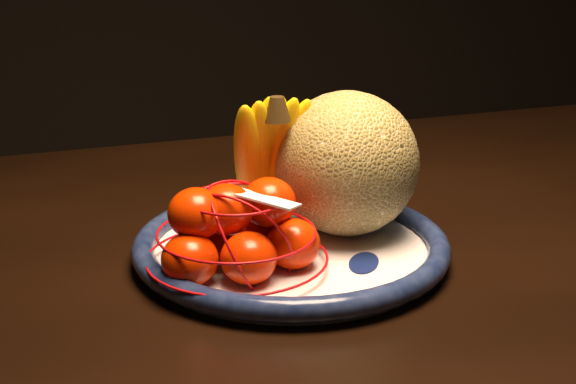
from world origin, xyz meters
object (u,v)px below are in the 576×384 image
object	(u,v)px
fruit_bowl	(291,247)
banana_bunch	(265,157)
mandarin_bag	(237,233)
dining_table	(466,264)
cantaloupe	(347,163)

from	to	relation	value
fruit_bowl	banana_bunch	world-z (taller)	banana_bunch
mandarin_bag	dining_table	bearing A→B (deg)	19.79
cantaloupe	banana_bunch	size ratio (longest dim) A/B	0.92
dining_table	mandarin_bag	bearing A→B (deg)	-162.00
dining_table	banana_bunch	size ratio (longest dim) A/B	8.92
banana_bunch	mandarin_bag	bearing A→B (deg)	-128.29
dining_table	banana_bunch	xyz separation A→B (m)	(-0.27, -0.03, 0.18)
banana_bunch	mandarin_bag	world-z (taller)	banana_bunch
cantaloupe	mandarin_bag	size ratio (longest dim) A/B	0.81
cantaloupe	dining_table	bearing A→B (deg)	17.30
dining_table	mandarin_bag	xyz separation A→B (m)	(-0.33, -0.12, 0.13)
fruit_bowl	dining_table	bearing A→B (deg)	17.63
fruit_bowl	cantaloupe	bearing A→B (deg)	18.51
mandarin_bag	fruit_bowl	bearing A→B (deg)	27.74
banana_bunch	mandarin_bag	xyz separation A→B (m)	(-0.06, -0.09, -0.05)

